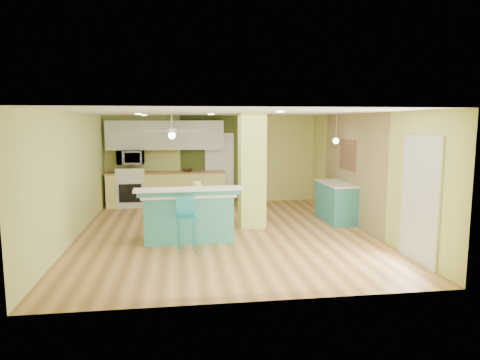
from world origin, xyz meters
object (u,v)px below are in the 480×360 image
peninsula (188,214)px  fruit_bowl (188,170)px  bar_stool (186,215)px  side_counter (336,202)px  canister (197,186)px

peninsula → fruit_bowl: size_ratio=6.59×
bar_stool → side_counter: size_ratio=0.70×
side_counter → canister: bearing=-164.4°
fruit_bowl → bar_stool: bearing=-91.5°
bar_stool → canister: bearing=68.9°
peninsula → fruit_bowl: bearing=86.4°
canister → bar_stool: bearing=-103.5°
bar_stool → canister: 1.12m
side_counter → fruit_bowl: fruit_bowl is taller
bar_stool → fruit_bowl: (0.11, 4.35, 0.32)m
fruit_bowl → canister: canister is taller
bar_stool → fruit_bowl: fruit_bowl is taller
bar_stool → side_counter: bar_stool is taller
fruit_bowl → canister: (0.13, -3.31, 0.05)m
bar_stool → canister: (0.25, 1.03, 0.37)m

